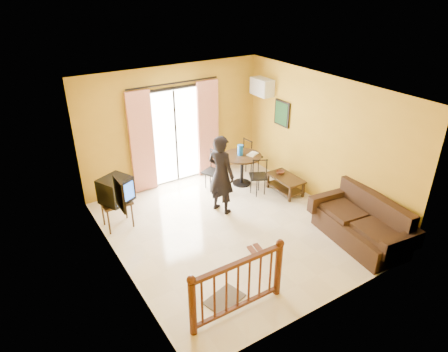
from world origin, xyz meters
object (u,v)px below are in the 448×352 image
television (116,190)px  sofa (363,225)px  standing_person (221,175)px  coffee_table (285,182)px  dining_table (242,161)px

television → sofa: television is taller
standing_person → sofa: bearing=-165.1°
television → standing_person: bearing=-41.3°
television → coffee_table: television is taller
television → dining_table: bearing=-21.8°
sofa → dining_table: bearing=108.1°
dining_table → standing_person: (-1.06, -0.77, 0.26)m
dining_table → coffee_table: (0.62, -0.88, -0.34)m
television → sofa: (3.73, -2.92, -0.48)m
coffee_table → standing_person: size_ratio=0.52×
coffee_table → sofa: 2.22m
coffee_table → standing_person: standing_person is taller
sofa → television: bearing=148.6°
television → sofa: size_ratio=0.36×
standing_person → dining_table: bearing=-75.0°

